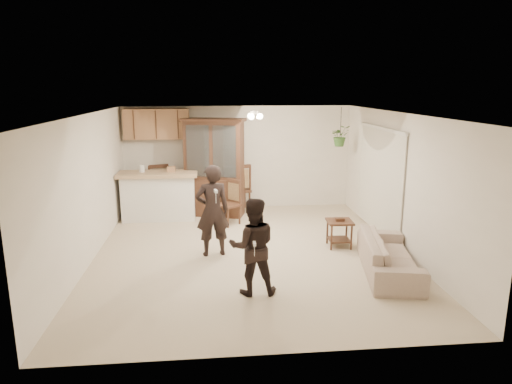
{
  "coord_description": "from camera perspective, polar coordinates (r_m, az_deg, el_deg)",
  "views": [
    {
      "loc": [
        -0.65,
        -7.81,
        2.95
      ],
      "look_at": [
        0.16,
        0.4,
        1.04
      ],
      "focal_mm": 32.0,
      "sensor_mm": 36.0,
      "label": 1
    }
  ],
  "objects": [
    {
      "name": "chair_hutch_right",
      "position": [
        11.04,
        -2.19,
        -0.69
      ],
      "size": [
        0.61,
        0.61,
        1.17
      ],
      "rotation": [
        0.0,
        0.0,
        3.35
      ],
      "color": "#322012",
      "rests_on": "floor"
    },
    {
      "name": "controller_adult",
      "position": [
        7.59,
        -5.04,
        0.11
      ],
      "size": [
        0.07,
        0.15,
        0.04
      ],
      "primitive_type": "cube",
      "rotation": [
        0.0,
        0.0,
        3.3
      ],
      "color": "white",
      "rests_on": "adult"
    },
    {
      "name": "upper_cabinets",
      "position": [
        10.98,
        -12.3,
        8.31
      ],
      "size": [
        1.5,
        0.34,
        0.7
      ],
      "primitive_type": "cube",
      "color": "#976B41",
      "rests_on": "wall_back"
    },
    {
      "name": "wall_left",
      "position": [
        8.26,
        -20.25,
        0.35
      ],
      "size": [
        0.02,
        6.5,
        2.5
      ],
      "primitive_type": "cube",
      "color": "white",
      "rests_on": "ground"
    },
    {
      "name": "wall_front",
      "position": [
        4.91,
        2.32,
        -7.25
      ],
      "size": [
        5.5,
        0.02,
        2.5
      ],
      "primitive_type": "cube",
      "color": "white",
      "rests_on": "ground"
    },
    {
      "name": "chair_hutch_left",
      "position": [
        9.98,
        -3.55,
        -2.52
      ],
      "size": [
        0.62,
        0.62,
        0.99
      ],
      "rotation": [
        0.0,
        0.0,
        -0.81
      ],
      "color": "#322012",
      "rests_on": "floor"
    },
    {
      "name": "ceiling",
      "position": [
        7.85,
        -0.91,
        9.75
      ],
      "size": [
        5.5,
        6.5,
        0.02
      ],
      "primitive_type": "cube",
      "color": "white",
      "rests_on": "wall_back"
    },
    {
      "name": "ceiling_fixture",
      "position": [
        9.06,
        -0.26,
        9.56
      ],
      "size": [
        0.36,
        0.36,
        0.2
      ],
      "primitive_type": null,
      "color": "#FFE7BF",
      "rests_on": "ceiling"
    },
    {
      "name": "breakfast_bar",
      "position": [
        10.52,
        -12.04,
        -0.72
      ],
      "size": [
        1.6,
        0.55,
        1.0
      ],
      "primitive_type": "cube",
      "color": "silver",
      "rests_on": "floor"
    },
    {
      "name": "china_hutch",
      "position": [
        10.56,
        -5.23,
        2.97
      ],
      "size": [
        1.53,
        0.93,
        2.25
      ],
      "rotation": [
        0.0,
        0.0,
        -0.28
      ],
      "color": "#322012",
      "rests_on": "floor"
    },
    {
      "name": "hanging_plant",
      "position": [
        10.68,
        10.49,
        6.92
      ],
      "size": [
        0.43,
        0.37,
        0.48
      ],
      "primitive_type": "imported",
      "color": "#2E6227",
      "rests_on": "ceiling"
    },
    {
      "name": "plant_cord",
      "position": [
        10.65,
        10.56,
        8.66
      ],
      "size": [
        0.01,
        0.01,
        0.65
      ],
      "primitive_type": "cylinder",
      "color": "black",
      "rests_on": "ceiling"
    },
    {
      "name": "chair_bar",
      "position": [
        10.97,
        -11.68,
        -1.07
      ],
      "size": [
        0.64,
        0.64,
        1.16
      ],
      "rotation": [
        0.0,
        0.0,
        0.31
      ],
      "color": "#322012",
      "rests_on": "floor"
    },
    {
      "name": "wall_back",
      "position": [
        11.21,
        -2.27,
        4.31
      ],
      "size": [
        5.5,
        0.02,
        2.5
      ],
      "primitive_type": "cube",
      "color": "white",
      "rests_on": "ground"
    },
    {
      "name": "side_table",
      "position": [
        8.74,
        10.36,
        -5.08
      ],
      "size": [
        0.48,
        0.48,
        0.57
      ],
      "rotation": [
        0.0,
        0.0,
        -0.04
      ],
      "color": "#322012",
      "rests_on": "floor"
    },
    {
      "name": "child",
      "position": [
        6.59,
        -0.41,
        -7.15
      ],
      "size": [
        0.67,
        0.53,
        1.35
      ],
      "primitive_type": "imported",
      "rotation": [
        0.0,
        0.0,
        3.12
      ],
      "color": "black",
      "rests_on": "floor"
    },
    {
      "name": "floor",
      "position": [
        8.37,
        -0.85,
        -7.59
      ],
      "size": [
        6.5,
        6.5,
        0.0
      ],
      "primitive_type": "plane",
      "color": "beige",
      "rests_on": "ground"
    },
    {
      "name": "adult",
      "position": [
        8.04,
        -5.47,
        -1.79
      ],
      "size": [
        0.72,
        0.53,
        1.8
      ],
      "primitive_type": "imported",
      "rotation": [
        0.0,
        0.0,
        3.3
      ],
      "color": "black",
      "rests_on": "floor"
    },
    {
      "name": "bar_top",
      "position": [
        10.4,
        -12.19,
        2.23
      ],
      "size": [
        1.75,
        0.7,
        0.08
      ],
      "primitive_type": "cube",
      "color": "tan",
      "rests_on": "breakfast_bar"
    },
    {
      "name": "wall_right",
      "position": [
        8.68,
        17.53,
        1.14
      ],
      "size": [
        0.02,
        6.5,
        2.5
      ],
      "primitive_type": "cube",
      "color": "white",
      "rests_on": "ground"
    },
    {
      "name": "sofa",
      "position": [
        7.72,
        16.34,
        -7.07
      ],
      "size": [
        1.08,
        1.98,
        0.73
      ],
      "primitive_type": "imported",
      "rotation": [
        0.0,
        0.0,
        1.37
      ],
      "color": "beige",
      "rests_on": "floor"
    },
    {
      "name": "vertical_blinds",
      "position": [
        9.51,
        15.15,
        1.37
      ],
      "size": [
        0.06,
        2.3,
        2.1
      ],
      "primitive_type": null,
      "color": "beige",
      "rests_on": "wall_right"
    },
    {
      "name": "controller_child",
      "position": [
        6.21,
        -0.2,
        -6.47
      ],
      "size": [
        0.04,
        0.12,
        0.04
      ],
      "primitive_type": "cube",
      "rotation": [
        0.0,
        0.0,
        3.12
      ],
      "color": "white",
      "rests_on": "child"
    }
  ]
}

